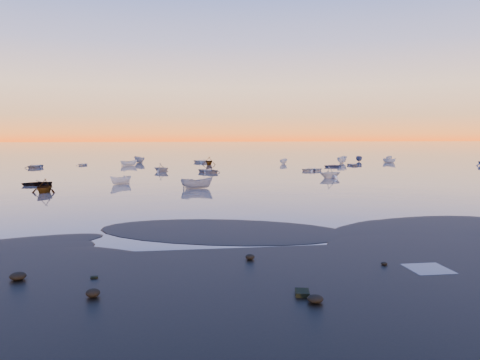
{
  "coord_description": "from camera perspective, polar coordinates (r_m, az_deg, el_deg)",
  "views": [
    {
      "loc": [
        -11.42,
        -28.1,
        6.29
      ],
      "look_at": [
        -3.31,
        28.0,
        0.79
      ],
      "focal_mm": 35.0,
      "sensor_mm": 36.0,
      "label": 1
    }
  ],
  "objects": [
    {
      "name": "mud_lobes",
      "position": [
        30.07,
        14.4,
        -6.69
      ],
      "size": [
        140.0,
        6.0,
        0.07
      ],
      "primitive_type": null,
      "color": "black",
      "rests_on": "ground"
    },
    {
      "name": "ground",
      "position": [
        128.76,
        -3.14,
        2.73
      ],
      "size": [
        600.0,
        600.0,
        0.0
      ],
      "primitive_type": "plane",
      "color": "#645A53",
      "rests_on": "ground"
    },
    {
      "name": "boat_near_center",
      "position": [
        55.05,
        -5.28,
        -1.04
      ],
      "size": [
        1.85,
        3.88,
        1.31
      ],
      "primitive_type": "imported",
      "rotation": [
        0.0,
        0.0,
        1.64
      ],
      "color": "gray",
      "rests_on": "ground"
    },
    {
      "name": "moored_fleet",
      "position": [
        82.14,
        -0.21,
        1.15
      ],
      "size": [
        124.0,
        58.0,
        1.2
      ],
      "primitive_type": null,
      "color": "white",
      "rests_on": "ground"
    }
  ]
}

